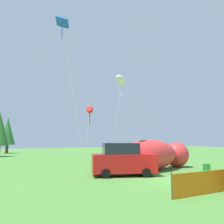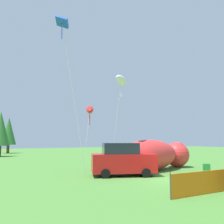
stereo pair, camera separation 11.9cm
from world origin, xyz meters
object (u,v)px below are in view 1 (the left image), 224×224
parked_car (123,160)px  folding_chair (207,170)px  kite_red_lizard (90,110)px  kite_blue_box (63,25)px  inflatable_cat (155,156)px  kite_white_ghost (121,81)px

parked_car → folding_chair: 5.62m
kite_red_lizard → kite_blue_box: (-3.44, -2.60, 5.66)m
parked_car → inflatable_cat: inflatable_cat is taller
kite_blue_box → kite_red_lizard: bearing=37.1°
kite_red_lizard → kite_white_ghost: 4.12m
inflatable_cat → kite_blue_box: (-7.81, 0.66, 9.56)m
folding_chair → kite_red_lizard: 10.38m
parked_car → kite_red_lizard: kite_red_lizard is taller
folding_chair → inflatable_cat: inflatable_cat is taller
parked_car → folding_chair: parked_car is taller
parked_car → kite_blue_box: kite_blue_box is taller
parked_car → kite_white_ghost: 6.03m
folding_chair → kite_white_ghost: bearing=-104.2°
kite_blue_box → parked_car: bearing=-27.7°
kite_white_ghost → kite_blue_box: size_ratio=0.65×
parked_car → kite_red_lizard: bearing=116.9°
folding_chair → kite_blue_box: bearing=-87.8°
parked_car → folding_chair: (4.46, -3.37, -0.59)m
inflatable_cat → kite_red_lizard: kite_red_lizard is taller
kite_red_lizard → kite_blue_box: kite_blue_box is taller
inflatable_cat → kite_blue_box: size_ratio=0.76×
kite_red_lizard → parked_car: bearing=-85.2°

